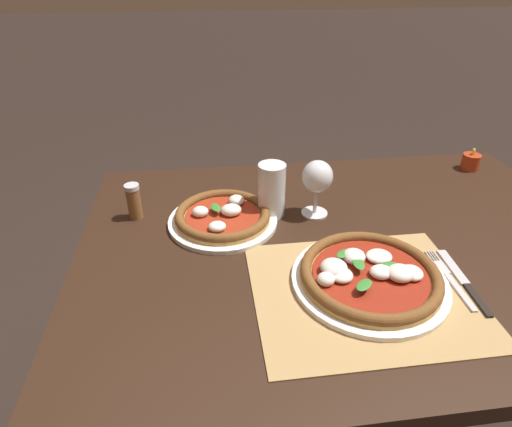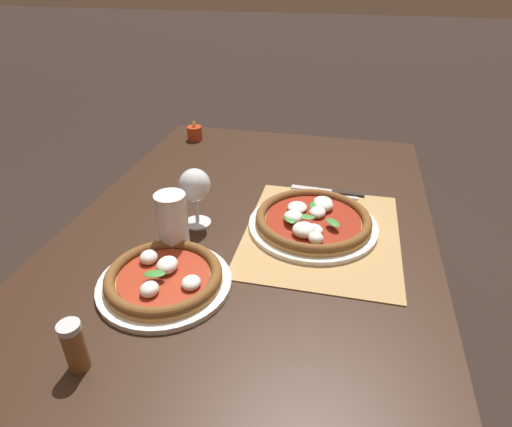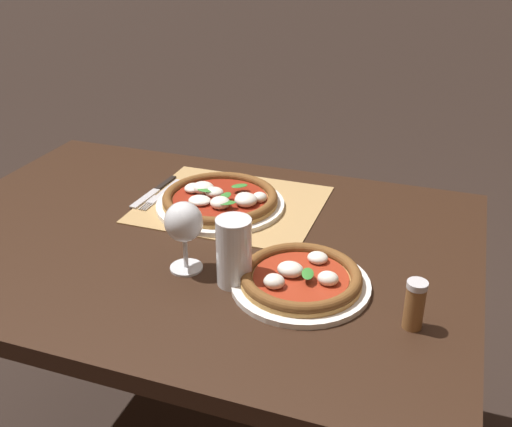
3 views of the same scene
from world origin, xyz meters
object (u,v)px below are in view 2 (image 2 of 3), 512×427
wine_glass (195,188)px  pint_glass (173,223)px  pizza_far (164,278)px  votive_candle (195,133)px  fork (323,195)px  knife (327,191)px  pizza_near (313,220)px  pepper_shaker (74,346)px

wine_glass → pint_glass: bearing=172.4°
pizza_far → votive_candle: size_ratio=3.93×
fork → votive_candle: (0.35, 0.52, 0.02)m
wine_glass → knife: 0.41m
votive_candle → pizza_near: bearing=-136.1°
wine_glass → votive_candle: (0.57, 0.21, -0.08)m
pizza_far → pepper_shaker: size_ratio=2.92×
votive_candle → pepper_shaker: pepper_shaker is taller
pizza_far → wine_glass: bearing=3.2°
pint_glass → votive_candle: pint_glass is taller
knife → pepper_shaker: (-0.72, 0.36, 0.04)m
pint_glass → fork: size_ratio=0.72×
wine_glass → pepper_shaker: bearing=174.8°
pizza_near → knife: size_ratio=1.52×
pizza_near → wine_glass: wine_glass is taller
pizza_near → wine_glass: (-0.04, 0.29, 0.08)m
pizza_far → votive_candle: votive_candle is taller
pizza_near → fork: (0.18, -0.01, -0.02)m
pizza_far → knife: 0.58m
pizza_far → knife: (0.49, -0.30, -0.01)m
pint_glass → votive_candle: size_ratio=2.01×
knife → votive_candle: size_ratio=2.99×
pint_glass → knife: (0.36, -0.33, -0.06)m
fork → votive_candle: bearing=56.0°
wine_glass → fork: (0.22, -0.31, -0.10)m
pepper_shaker → votive_candle: bearing=9.1°
pizza_far → pepper_shaker: bearing=165.8°
wine_glass → pepper_shaker: (-0.47, 0.04, -0.06)m
wine_glass → fork: bearing=-54.1°
pint_glass → votive_candle: 0.71m
pizza_far → votive_candle: (0.82, 0.23, 0.00)m
pizza_far → pizza_near: bearing=-43.9°
votive_candle → pepper_shaker: size_ratio=0.74×
fork → pizza_far: bearing=148.2°
pizza_near → votive_candle: size_ratio=4.56×
fork → knife: knife is taller
wine_glass → pepper_shaker: 0.48m
votive_candle → pepper_shaker: 1.06m
wine_glass → fork: size_ratio=0.77×
pizza_far → fork: pizza_far is taller
fork → wine_glass: bearing=125.9°
wine_glass → knife: size_ratio=0.72×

